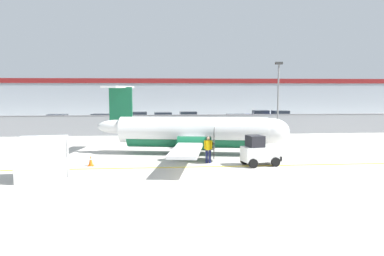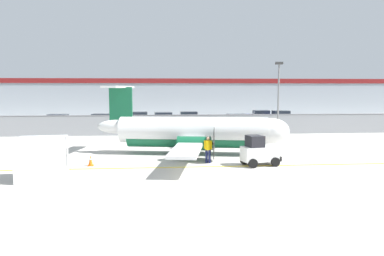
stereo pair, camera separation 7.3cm
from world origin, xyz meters
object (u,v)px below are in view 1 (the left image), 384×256
object	(u,v)px
ground_crew_worker	(208,148)
parked_car_0	(59,121)
cargo_container	(42,159)
parked_car_2	(138,118)
parked_car_6	(260,116)
parked_car_4	(189,118)
parked_car_5	(236,121)
traffic_cone_near_left	(260,157)
commuter_airplane	(197,132)
parked_car_1	(101,120)
baggage_tug	(259,152)
parked_car_3	(164,118)
apron_light_pole	(278,93)
traffic_cone_near_right	(190,145)
parked_car_7	(280,116)
traffic_cone_far_left	(91,161)

from	to	relation	value
ground_crew_worker	parked_car_0	xyz separation A→B (m)	(-15.09, 22.62, -0.06)
cargo_container	parked_car_2	size ratio (longest dim) A/B	0.61
ground_crew_worker	parked_car_6	world-z (taller)	same
parked_car_0	ground_crew_worker	bearing A→B (deg)	-54.69
cargo_container	parked_car_4	size ratio (longest dim) A/B	0.62
parked_car_2	parked_car_5	xyz separation A→B (m)	(12.08, -5.31, 0.00)
traffic_cone_near_left	parked_car_6	size ratio (longest dim) A/B	0.15
commuter_airplane	parked_car_1	world-z (taller)	commuter_airplane
baggage_tug	parked_car_5	size ratio (longest dim) A/B	0.58
commuter_airplane	baggage_tug	distance (m)	5.60
cargo_container	traffic_cone_near_left	xyz separation A→B (m)	(12.56, 3.57, -0.79)
parked_car_1	parked_car_3	xyz separation A→B (m)	(7.74, 2.33, 0.00)
parked_car_2	apron_light_pole	xyz separation A→B (m)	(14.24, -14.71, 3.41)
ground_crew_worker	traffic_cone_near_right	world-z (taller)	ground_crew_worker
cargo_container	parked_car_3	size ratio (longest dim) A/B	0.61
parked_car_7	parked_car_2	bearing A→B (deg)	1.12
ground_crew_worker	parked_car_0	size ratio (longest dim) A/B	0.40
traffic_cone_near_left	parked_car_4	xyz separation A→B (m)	(-2.44, 26.48, 0.58)
ground_crew_worker	apron_light_pole	distance (m)	14.82
cargo_container	parked_car_5	xyz separation A→B (m)	(15.34, 24.75, -0.21)
traffic_cone_near_left	parked_car_4	size ratio (longest dim) A/B	0.15
cargo_container	parked_car_1	bearing A→B (deg)	85.20
traffic_cone_near_left	parked_car_1	world-z (taller)	parked_car_1
commuter_airplane	parked_car_4	xyz separation A→B (m)	(1.36, 23.18, -0.71)
traffic_cone_near_left	parked_car_6	distance (m)	29.75
baggage_tug	parked_car_7	xyz separation A→B (m)	(10.76, 28.72, 0.04)
traffic_cone_near_left	parked_car_2	size ratio (longest dim) A/B	0.15
parked_car_5	parked_car_4	bearing A→B (deg)	-49.95
parked_car_6	baggage_tug	bearing A→B (deg)	77.43
baggage_tug	cargo_container	distance (m)	12.45
parked_car_2	parked_car_5	world-z (taller)	same
parked_car_6	parked_car_3	bearing A→B (deg)	16.72
cargo_container	baggage_tug	bearing A→B (deg)	4.57
commuter_airplane	parked_car_0	world-z (taller)	commuter_airplane
traffic_cone_near_left	parked_car_2	bearing A→B (deg)	109.34
ground_crew_worker	traffic_cone_far_left	size ratio (longest dim) A/B	2.66
parked_car_5	parked_car_6	distance (m)	9.06
parked_car_1	parked_car_5	xyz separation A→B (m)	(16.37, -1.81, 0.00)
apron_light_pole	ground_crew_worker	bearing A→B (deg)	-125.24
parked_car_4	cargo_container	bearing A→B (deg)	-110.25
traffic_cone_far_left	apron_light_pole	world-z (taller)	apron_light_pole
ground_crew_worker	traffic_cone_far_left	distance (m)	7.34
traffic_cone_far_left	parked_car_7	distance (m)	34.99
ground_crew_worker	cargo_container	xyz separation A→B (m)	(-9.17, -3.55, 0.15)
parked_car_3	parked_car_2	bearing A→B (deg)	157.09
cargo_container	traffic_cone_near_left	size ratio (longest dim) A/B	4.10
cargo_container	traffic_cone_far_left	distance (m)	3.88
parked_car_7	parked_car_5	bearing A→B (deg)	38.10
parked_car_0	parked_car_4	xyz separation A→B (m)	(16.04, 3.88, 0.00)
commuter_airplane	parked_car_3	distance (m)	22.13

